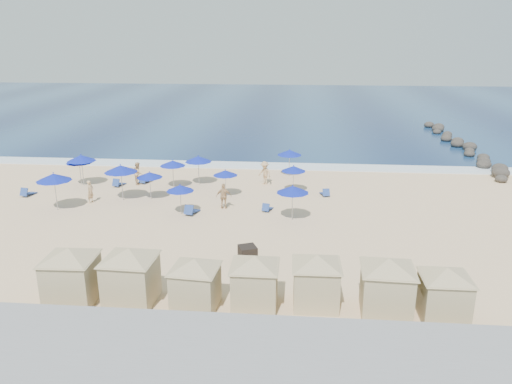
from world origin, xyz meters
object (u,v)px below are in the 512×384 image
cabana_4 (316,274)px  beachgoer_1 (138,173)px  umbrella_3 (121,169)px  umbrella_4 (173,163)px  beachgoer_0 (90,192)px  cabana_2 (195,277)px  cabana_3 (255,275)px  beachgoer_3 (265,173)px  trash_bin (248,254)px  umbrella_7 (198,159)px  umbrella_9 (290,152)px  umbrella_10 (294,169)px  umbrella_11 (293,189)px  cabana_5 (387,279)px  beachgoer_2 (224,196)px  umbrella_5 (150,175)px  cabana_0 (70,268)px  cabana_6 (445,286)px  cabana_1 (130,268)px  umbrella_0 (79,160)px  umbrella_8 (225,173)px  umbrella_6 (180,188)px  umbrella_2 (81,158)px  rock_jetty (461,145)px  umbrella_1 (54,177)px

cabana_4 → beachgoer_1: 22.68m
beachgoer_1 → umbrella_3: bearing=166.0°
cabana_4 → umbrella_3: umbrella_3 is taller
umbrella_4 → beachgoer_0: umbrella_4 is taller
cabana_2 → cabana_3: size_ratio=0.97×
umbrella_3 → beachgoer_3: bearing=26.1°
trash_bin → umbrella_7: (-5.42, 14.05, 1.68)m
umbrella_9 → cabana_2: bearing=-99.2°
umbrella_10 → umbrella_11: size_ratio=0.89×
cabana_5 → beachgoer_2: (-9.01, 12.98, -0.74)m
umbrella_4 → beachgoer_1: (-3.08, 0.77, -1.09)m
umbrella_5 → cabana_0: bearing=-87.0°
umbrella_7 → umbrella_10: umbrella_7 is taller
umbrella_4 → cabana_6: bearing=-47.9°
trash_bin → cabana_1: (-4.77, -4.63, 1.22)m
beachgoer_0 → beachgoer_3: (12.16, 5.76, 0.12)m
cabana_4 → beachgoer_2: cabana_4 is taller
cabana_6 → umbrella_9: 23.20m
umbrella_0 → umbrella_8: 12.20m
umbrella_4 → umbrella_10: 9.47m
umbrella_0 → umbrella_8: (12.05, -1.88, -0.23)m
umbrella_7 → umbrella_8: 3.88m
umbrella_8 → beachgoer_2: umbrella_8 is taller
umbrella_6 → beachgoer_2: (2.72, 1.36, -0.93)m
trash_bin → cabana_0: cabana_0 is taller
umbrella_7 → cabana_5: bearing=-57.5°
umbrella_2 → umbrella_6: (9.37, -5.95, -0.43)m
umbrella_2 → umbrella_6: 11.11m
rock_jetty → umbrella_10: bearing=-135.9°
umbrella_5 → umbrella_6: bearing=-45.0°
umbrella_3 → beachgoer_1: 4.38m
umbrella_5 → beachgoer_3: (8.10, 4.60, -0.91)m
umbrella_4 → umbrella_5: (-0.96, -3.02, -0.13)m
umbrella_0 → beachgoer_0: 5.13m
umbrella_1 → beachgoer_1: (3.64, 6.68, -1.45)m
trash_bin → umbrella_6: bearing=104.4°
umbrella_6 → beachgoer_0: (-7.04, 1.80, -1.01)m
umbrella_6 → umbrella_10: umbrella_10 is taller
cabana_1 → umbrella_4: (-2.49, 17.63, 0.34)m
cabana_0 → cabana_6: bearing=-0.1°
umbrella_5 → cabana_2: bearing=-66.6°
cabana_5 → umbrella_7: 22.14m
cabana_0 → umbrella_1: cabana_0 is taller
umbrella_2 → umbrella_6: bearing=-32.4°
trash_bin → umbrella_2: (-14.62, 12.96, 1.82)m
cabana_6 → umbrella_3: size_ratio=1.53×
umbrella_9 → cabana_0: bearing=-112.7°
umbrella_6 → cabana_1: bearing=-87.7°
umbrella_11 → cabana_4: bearing=-83.4°
umbrella_7 → umbrella_8: (2.60, -2.86, -0.31)m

